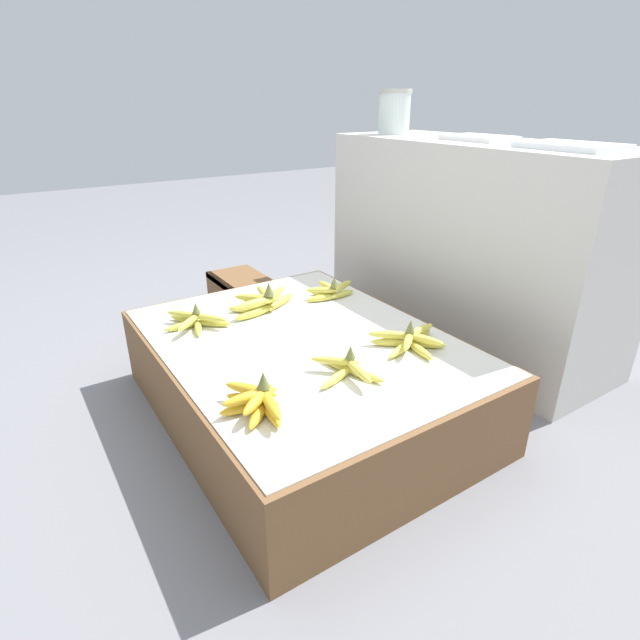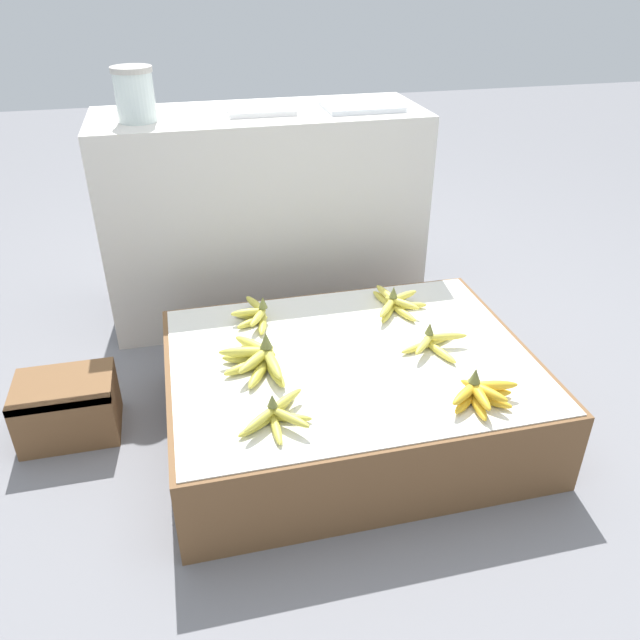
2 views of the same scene
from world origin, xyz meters
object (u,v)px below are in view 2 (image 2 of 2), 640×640
Objects in this scene: banana_bunch_back_left at (256,315)px; glass_jar at (135,94)px; banana_bunch_front_midleft at (480,394)px; banana_bunch_middle_left at (258,359)px; banana_bunch_front_left at (277,415)px; banana_bunch_back_midleft at (395,303)px; foam_tray_white at (260,110)px; wooden_crate at (68,407)px; banana_bunch_middle_midleft at (434,343)px.

glass_jar is at bearing 119.76° from banana_bunch_back_left.
banana_bunch_front_midleft is 0.61m from banana_bunch_middle_left.
banana_bunch_back_left is 1.22× the size of glass_jar.
glass_jar is at bearing 105.06° from banana_bunch_front_left.
foam_tray_white reaches higher than banana_bunch_back_midleft.
banana_bunch_front_midleft is 0.89× the size of foam_tray_white.
banana_bunch_back_midleft reaches higher than wooden_crate.
banana_bunch_back_midleft is at bearing 95.41° from banana_bunch_front_midleft.
banana_bunch_middle_midleft is 1.26m from glass_jar.
banana_bunch_front_midleft reaches higher than banana_bunch_middle_midleft.
banana_bunch_middle_midleft is (1.08, -0.19, 0.19)m from wooden_crate.
foam_tray_white is at bearing 113.45° from banana_bunch_middle_midleft.
banana_bunch_back_midleft reaches higher than banana_bunch_middle_midleft.
banana_bunch_front_midleft is at bearing -4.76° from banana_bunch_front_left.
wooden_crate is 0.62m from banana_bunch_middle_left.
banana_bunch_front_left is 0.94× the size of banana_bunch_back_left.
banana_bunch_middle_left is 0.96m from foam_tray_white.
banana_bunch_middle_left is at bearing 151.60° from banana_bunch_front_midleft.
wooden_crate is at bearing 157.50° from banana_bunch_front_midleft.
wooden_crate is 0.63m from banana_bunch_back_left.
banana_bunch_back_left is at bearing 82.94° from banana_bunch_middle_left.
banana_bunch_middle_left reaches higher than banana_bunch_back_left.
banana_bunch_back_left reaches higher than banana_bunch_middle_midleft.
banana_bunch_back_midleft is 1.09m from glass_jar.
banana_bunch_front_midleft is (0.52, -0.04, 0.01)m from banana_bunch_front_left.
banana_bunch_front_left is at bearing -35.66° from wooden_crate.
wooden_crate is at bearing -171.18° from banana_bunch_back_left.
banana_bunch_middle_left is at bearing -97.06° from banana_bunch_back_left.
banana_bunch_back_midleft is at bearing 96.98° from banana_bunch_middle_midleft.
glass_jar is (-0.78, 0.79, 0.59)m from banana_bunch_middle_midleft.
banana_bunch_back_left is (-0.48, 0.28, 0.00)m from banana_bunch_middle_midleft.
banana_bunch_back_midleft is 0.84m from foam_tray_white.
foam_tray_white reaches higher than banana_bunch_middle_left.
banana_bunch_middle_left is 0.52m from banana_bunch_middle_midleft.
banana_bunch_middle_left is 1.55× the size of glass_jar.
wooden_crate is 1.06× the size of banana_bunch_middle_left.
glass_jar is (-0.80, 1.06, 0.58)m from banana_bunch_front_midleft.
banana_bunch_middle_midleft is 0.91× the size of foam_tray_white.
banana_bunch_middle_midleft is at bearing -45.58° from glass_jar.
banana_bunch_middle_midleft is at bearing -83.02° from banana_bunch_back_midleft.
banana_bunch_middle_midleft is (0.51, 0.22, 0.00)m from banana_bunch_front_left.
glass_jar is at bearing 108.80° from banana_bunch_middle_left.
foam_tray_white reaches higher than wooden_crate.
wooden_crate is 1.03m from glass_jar.
glass_jar reaches higher than banana_bunch_back_left.
glass_jar is 0.43m from foam_tray_white.
banana_bunch_front_midleft is at bearing -86.09° from banana_bunch_middle_midleft.
banana_bunch_middle_midleft is 0.94× the size of banana_bunch_back_midleft.
foam_tray_white is (0.42, 0.04, -0.08)m from glass_jar.
banana_bunch_back_left is 0.94× the size of banana_bunch_back_midleft.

